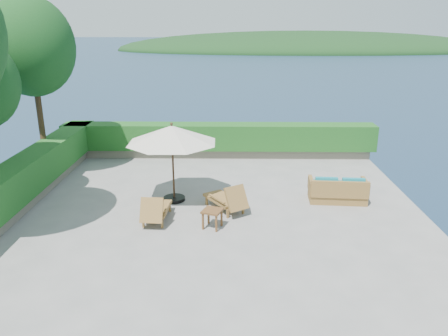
{
  "coord_description": "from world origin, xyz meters",
  "views": [
    {
      "loc": [
        0.51,
        -11.34,
        5.09
      ],
      "look_at": [
        0.3,
        0.8,
        1.1
      ],
      "focal_mm": 35.0,
      "sensor_mm": 36.0,
      "label": 1
    }
  ],
  "objects_px": {
    "patio_umbrella": "(172,135)",
    "side_table": "(212,213)",
    "lounge_left": "(156,209)",
    "wicker_loveseat": "(338,191)",
    "lounge_right": "(227,199)"
  },
  "relations": [
    {
      "from": "side_table",
      "to": "lounge_left",
      "type": "bearing_deg",
      "value": 166.5
    },
    {
      "from": "patio_umbrella",
      "to": "lounge_right",
      "type": "xyz_separation_m",
      "value": [
        1.62,
        -0.76,
        -1.68
      ]
    },
    {
      "from": "patio_umbrella",
      "to": "lounge_right",
      "type": "height_order",
      "value": "patio_umbrella"
    },
    {
      "from": "side_table",
      "to": "wicker_loveseat",
      "type": "bearing_deg",
      "value": 26.81
    },
    {
      "from": "lounge_right",
      "to": "wicker_loveseat",
      "type": "height_order",
      "value": "lounge_right"
    },
    {
      "from": "lounge_left",
      "to": "wicker_loveseat",
      "type": "distance_m",
      "value": 5.46
    },
    {
      "from": "lounge_left",
      "to": "wicker_loveseat",
      "type": "bearing_deg",
      "value": 19.1
    },
    {
      "from": "lounge_right",
      "to": "side_table",
      "type": "bearing_deg",
      "value": -142.84
    },
    {
      "from": "patio_umbrella",
      "to": "wicker_loveseat",
      "type": "distance_m",
      "value": 5.23
    },
    {
      "from": "patio_umbrella",
      "to": "lounge_left",
      "type": "xyz_separation_m",
      "value": [
        -0.31,
        -1.5,
        -1.7
      ]
    },
    {
      "from": "patio_umbrella",
      "to": "side_table",
      "type": "bearing_deg",
      "value": -56.45
    },
    {
      "from": "lounge_left",
      "to": "side_table",
      "type": "relative_size",
      "value": 2.4
    },
    {
      "from": "lounge_left",
      "to": "wicker_loveseat",
      "type": "relative_size",
      "value": 0.84
    },
    {
      "from": "lounge_left",
      "to": "side_table",
      "type": "xyz_separation_m",
      "value": [
        1.55,
        -0.37,
        0.07
      ]
    },
    {
      "from": "patio_umbrella",
      "to": "side_table",
      "type": "relative_size",
      "value": 5.69
    }
  ]
}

